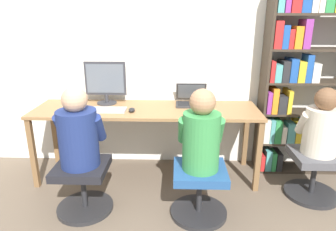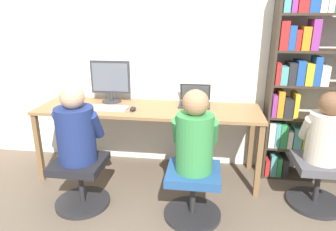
% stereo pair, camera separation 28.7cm
% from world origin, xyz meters
% --- Properties ---
extents(ground_plane, '(14.00, 14.00, 0.00)m').
position_xyz_m(ground_plane, '(0.00, 0.00, 0.00)').
color(ground_plane, brown).
extents(wall_back, '(10.00, 0.05, 2.60)m').
position_xyz_m(wall_back, '(0.00, 0.70, 1.30)').
color(wall_back, silver).
rests_on(wall_back, ground_plane).
extents(desk, '(2.27, 0.63, 0.75)m').
position_xyz_m(desk, '(0.00, 0.32, 0.68)').
color(desk, olive).
rests_on(desk, ground_plane).
extents(desktop_monitor, '(0.43, 0.21, 0.45)m').
position_xyz_m(desktop_monitor, '(-0.44, 0.48, 0.98)').
color(desktop_monitor, '#333338').
rests_on(desktop_monitor, desk).
extents(laptop, '(0.32, 0.32, 0.21)m').
position_xyz_m(laptop, '(0.46, 0.48, 0.80)').
color(laptop, '#2D2D30').
rests_on(laptop, desk).
extents(keyboard, '(0.45, 0.16, 0.03)m').
position_xyz_m(keyboard, '(-0.42, 0.22, 0.76)').
color(keyboard, '#B2B2B7').
rests_on(keyboard, desk).
extents(computer_mouse_by_keyboard, '(0.06, 0.09, 0.04)m').
position_xyz_m(computer_mouse_by_keyboard, '(-0.13, 0.20, 0.77)').
color(computer_mouse_by_keyboard, black).
rests_on(computer_mouse_by_keyboard, desk).
extents(office_chair_left, '(0.49, 0.49, 0.44)m').
position_xyz_m(office_chair_left, '(-0.50, -0.32, 0.25)').
color(office_chair_left, '#262628').
rests_on(office_chair_left, ground_plane).
extents(office_chair_right, '(0.49, 0.49, 0.44)m').
position_xyz_m(office_chair_right, '(0.51, -0.36, 0.25)').
color(office_chair_right, '#262628').
rests_on(office_chair_right, ground_plane).
extents(person_at_monitor, '(0.40, 0.34, 0.67)m').
position_xyz_m(person_at_monitor, '(-0.50, -0.32, 0.73)').
color(person_at_monitor, navy).
rests_on(person_at_monitor, office_chair_left).
extents(person_at_laptop, '(0.37, 0.32, 0.67)m').
position_xyz_m(person_at_laptop, '(0.51, -0.35, 0.74)').
color(person_at_laptop, '#388C47').
rests_on(person_at_laptop, office_chair_right).
extents(bookshelf, '(0.91, 0.27, 2.00)m').
position_xyz_m(bookshelf, '(1.53, 0.48, 1.03)').
color(bookshelf, '#382D23').
rests_on(bookshelf, ground_plane).
extents(office_chair_side, '(0.49, 0.49, 0.44)m').
position_xyz_m(office_chair_side, '(1.61, -0.03, 0.25)').
color(office_chair_side, '#262628').
rests_on(office_chair_side, ground_plane).
extents(person_near_shelf, '(0.37, 0.31, 0.61)m').
position_xyz_m(person_near_shelf, '(1.61, -0.03, 0.71)').
color(person_near_shelf, beige).
rests_on(person_near_shelf, office_chair_side).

